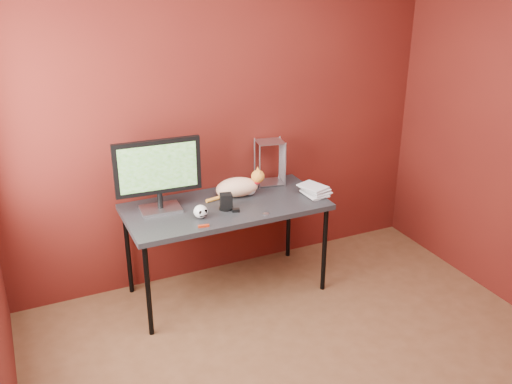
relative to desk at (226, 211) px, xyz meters
name	(u,v)px	position (x,y,z in m)	size (l,w,h in m)	color
room	(350,175)	(0.15, -1.37, 0.75)	(3.52, 3.52, 2.61)	#56331D
desk	(226,211)	(0.00, 0.00, 0.00)	(1.50, 0.70, 0.75)	black
monitor	(158,172)	(-0.47, 0.10, 0.35)	(0.62, 0.22, 0.54)	#ACABB0
cat	(238,187)	(0.15, 0.11, 0.13)	(0.48, 0.23, 0.22)	orange
skull_mug	(201,211)	(-0.25, -0.14, 0.10)	(0.10, 0.10, 0.10)	silver
speaker	(226,202)	(-0.03, -0.08, 0.11)	(0.10, 0.10, 0.12)	black
book_stack	(308,144)	(0.63, -0.11, 0.47)	(0.22, 0.25, 0.84)	beige
wire_rack	(270,162)	(0.49, 0.25, 0.23)	(0.24, 0.21, 0.37)	#ACABB0
pocket_knife	(204,226)	(-0.28, -0.29, 0.06)	(0.08, 0.02, 0.02)	#9C250C
black_gadget	(236,210)	(0.02, -0.15, 0.06)	(0.05, 0.03, 0.03)	black
washer	(266,214)	(0.20, -0.28, 0.05)	(0.04, 0.04, 0.00)	#ACABB0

